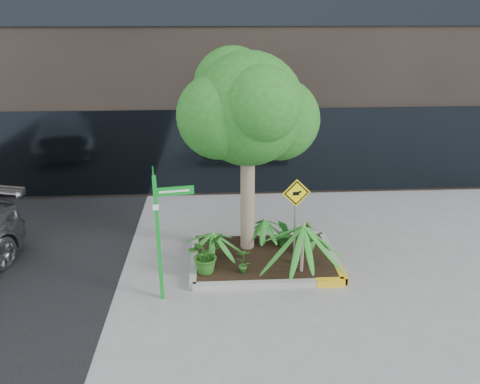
{
  "coord_description": "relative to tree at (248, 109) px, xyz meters",
  "views": [
    {
      "loc": [
        -0.89,
        -9.13,
        5.5
      ],
      "look_at": [
        -0.35,
        0.2,
        1.78
      ],
      "focal_mm": 35.0,
      "sensor_mm": 36.0,
      "label": 1
    }
  ],
  "objects": [
    {
      "name": "ground",
      "position": [
        0.15,
        -0.79,
        -3.45
      ],
      "size": [
        80.0,
        80.0,
        0.0
      ],
      "primitive_type": "plane",
      "color": "gray",
      "rests_on": "ground"
    },
    {
      "name": "shrub_c",
      "position": [
        -0.16,
        -1.19,
        -3.01
      ],
      "size": [
        0.31,
        0.31,
        0.58
      ],
      "primitive_type": "imported",
      "rotation": [
        0.0,
        0.0,
        3.14
      ],
      "color": "#25661F",
      "rests_on": "planter"
    },
    {
      "name": "cattle_sign",
      "position": [
        0.98,
        -0.85,
        -1.95
      ],
      "size": [
        0.61,
        0.13,
        2.0
      ],
      "rotation": [
        0.0,
        0.0,
        0.13
      ],
      "color": "slate",
      "rests_on": "ground"
    },
    {
      "name": "tree",
      "position": [
        0.0,
        0.0,
        0.0
      ],
      "size": [
        3.15,
        2.8,
        4.73
      ],
      "color": "gray",
      "rests_on": "ground"
    },
    {
      "name": "planter",
      "position": [
        0.38,
        -0.52,
        -3.35
      ],
      "size": [
        3.35,
        2.36,
        0.15
      ],
      "color": "#9E9E99",
      "rests_on": "ground"
    },
    {
      "name": "shrub_b",
      "position": [
        1.38,
        -0.32,
        -2.92
      ],
      "size": [
        0.58,
        0.58,
        0.76
      ],
      "primitive_type": "imported",
      "rotation": [
        0.0,
        0.0,
        2.08
      ],
      "color": "#2B7021",
      "rests_on": "planter"
    },
    {
      "name": "palm_back",
      "position": [
        0.42,
        0.11,
        -2.68
      ],
      "size": [
        0.75,
        0.75,
        0.84
      ],
      "color": "gray",
      "rests_on": "ground"
    },
    {
      "name": "palm_front",
      "position": [
        1.1,
        -1.2,
        -2.21
      ],
      "size": [
        1.31,
        1.31,
        1.46
      ],
      "color": "gray",
      "rests_on": "ground"
    },
    {
      "name": "shrub_a",
      "position": [
        -0.98,
        -1.09,
        -2.89
      ],
      "size": [
        1.0,
        1.0,
        0.83
      ],
      "primitive_type": "imported",
      "rotation": [
        0.0,
        0.0,
        1.1
      ],
      "color": "#27611B",
      "rests_on": "planter"
    },
    {
      "name": "shrub_d",
      "position": [
        0.88,
        -0.03,
        -2.96
      ],
      "size": [
        0.43,
        0.43,
        0.68
      ],
      "primitive_type": "imported",
      "rotation": [
        0.0,
        0.0,
        4.86
      ],
      "color": "#1D651F",
      "rests_on": "planter"
    },
    {
      "name": "street_sign_post",
      "position": [
        -1.81,
        -1.78,
        -1.83
      ],
      "size": [
        0.84,
        0.77,
        2.63
      ],
      "rotation": [
        0.0,
        0.0,
        0.15
      ],
      "color": "#0D9725",
      "rests_on": "ground"
    },
    {
      "name": "palm_left",
      "position": [
        -0.81,
        -0.61,
        -2.63
      ],
      "size": [
        0.81,
        0.81,
        0.9
      ],
      "color": "gray",
      "rests_on": "ground"
    }
  ]
}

